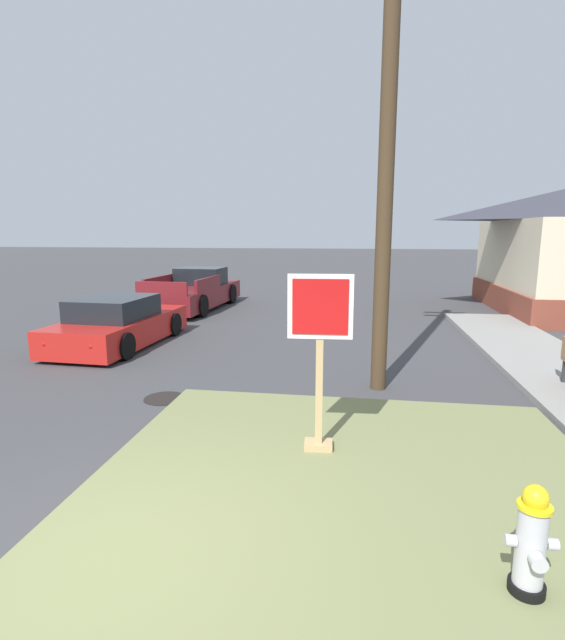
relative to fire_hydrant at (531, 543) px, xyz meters
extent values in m
plane|color=#3D3D3F|center=(-3.45, -0.16, -0.50)|extent=(160.00, 160.00, 0.00)
cube|color=olive|center=(-1.40, 1.57, -0.46)|extent=(5.84, 5.34, 0.08)
cylinder|color=black|center=(0.00, 0.00, -0.38)|extent=(0.28, 0.28, 0.08)
cylinder|color=#BCBCC1|center=(0.00, 0.00, -0.03)|extent=(0.22, 0.22, 0.63)
cylinder|color=yellow|center=(0.00, 0.00, 0.30)|extent=(0.25, 0.25, 0.03)
sphere|color=yellow|center=(0.00, 0.00, 0.38)|extent=(0.19, 0.19, 0.19)
cube|color=yellow|center=(0.00, 0.00, 0.45)|extent=(0.04, 0.04, 0.04)
cylinder|color=#BCBCC1|center=(-0.15, 0.00, 0.00)|extent=(0.08, 0.09, 0.09)
cylinder|color=#BCBCC1|center=(0.15, 0.00, 0.00)|extent=(0.08, 0.09, 0.09)
cylinder|color=#BCBCC1|center=(0.00, -0.16, -0.05)|extent=(0.12, 0.09, 0.12)
cube|color=tan|center=(-1.80, 2.27, 0.67)|extent=(0.10, 0.10, 2.19)
cube|color=tan|center=(-1.80, 2.27, -0.38)|extent=(0.38, 0.30, 0.08)
cube|color=white|center=(-1.80, 2.22, 1.44)|extent=(0.80, 0.06, 0.80)
cube|color=red|center=(-1.80, 2.20, 1.44)|extent=(0.68, 0.06, 0.68)
cylinder|color=black|center=(-4.59, 3.92, -0.50)|extent=(0.70, 0.70, 0.02)
cube|color=red|center=(-7.29, 7.57, -0.09)|extent=(2.04, 4.31, 0.64)
cube|color=black|center=(-7.30, 7.35, 0.47)|extent=(1.68, 2.01, 0.56)
cylinder|color=black|center=(-8.10, 8.91, -0.19)|extent=(0.25, 0.63, 0.62)
cylinder|color=black|center=(-6.36, 8.83, -0.19)|extent=(0.25, 0.63, 0.62)
cylinder|color=black|center=(-8.22, 6.30, -0.19)|extent=(0.25, 0.63, 0.62)
cylinder|color=black|center=(-6.47, 6.22, -0.19)|extent=(0.25, 0.63, 0.62)
sphere|color=white|center=(-7.75, 9.65, -0.03)|extent=(0.14, 0.14, 0.14)
sphere|color=red|center=(-7.94, 5.52, -0.03)|extent=(0.12, 0.12, 0.12)
sphere|color=white|center=(-6.64, 9.60, -0.03)|extent=(0.14, 0.14, 0.14)
sphere|color=red|center=(-6.83, 5.47, -0.03)|extent=(0.12, 0.12, 0.12)
cube|color=maroon|center=(-7.36, 13.43, 0.00)|extent=(2.22, 5.51, 0.68)
cube|color=black|center=(-7.32, 14.19, 0.64)|extent=(1.79, 1.49, 0.68)
cube|color=maroon|center=(-8.33, 12.53, 0.56)|extent=(0.21, 2.28, 0.44)
cube|color=maroon|center=(-6.48, 12.43, 0.56)|extent=(0.21, 2.28, 0.44)
cube|color=maroon|center=(-7.49, 10.77, 0.56)|extent=(1.76, 0.19, 0.44)
cylinder|color=black|center=(-8.20, 15.10, -0.12)|extent=(0.30, 0.77, 0.76)
cylinder|color=black|center=(-6.37, 15.01, -0.12)|extent=(0.30, 0.77, 0.76)
cylinder|color=black|center=(-8.36, 11.85, -0.12)|extent=(0.30, 0.77, 0.76)
cylinder|color=black|center=(-6.53, 11.76, -0.12)|extent=(0.30, 0.77, 0.76)
cylinder|color=#42301E|center=(-0.93, 5.06, 4.65)|extent=(0.28, 0.28, 10.30)
camera|label=1|loc=(-1.37, -3.51, 2.33)|focal=26.75mm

